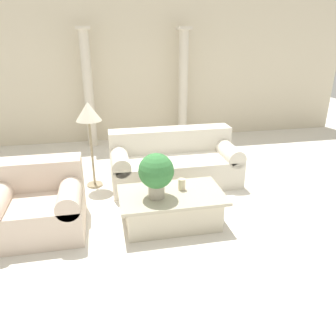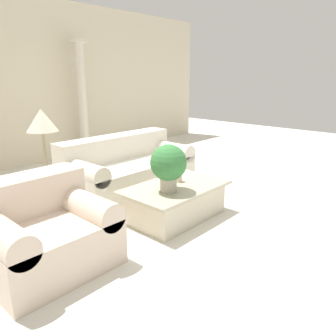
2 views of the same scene
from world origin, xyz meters
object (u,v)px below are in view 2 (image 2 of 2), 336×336
sofa_long (127,168)px  floor_lamp (42,126)px  coffee_table (176,201)px  loveseat (43,230)px  potted_plant (168,164)px

sofa_long → floor_lamp: floor_lamp is taller
sofa_long → coffee_table: sofa_long is taller
loveseat → floor_lamp: 1.53m
coffee_table → potted_plant: size_ratio=2.34×
loveseat → potted_plant: size_ratio=1.95×
coffee_table → potted_plant: (-0.20, -0.06, 0.54)m
loveseat → coffee_table: loveseat is taller
floor_lamp → loveseat: bearing=-120.6°
coffee_table → potted_plant: bearing=-163.5°
loveseat → floor_lamp: (0.67, 1.13, 0.79)m
coffee_table → floor_lamp: (-0.98, 1.35, 0.93)m
coffee_table → floor_lamp: bearing=125.9°
potted_plant → floor_lamp: bearing=118.9°
sofa_long → floor_lamp: bearing=177.2°
potted_plant → sofa_long: bearing=69.0°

